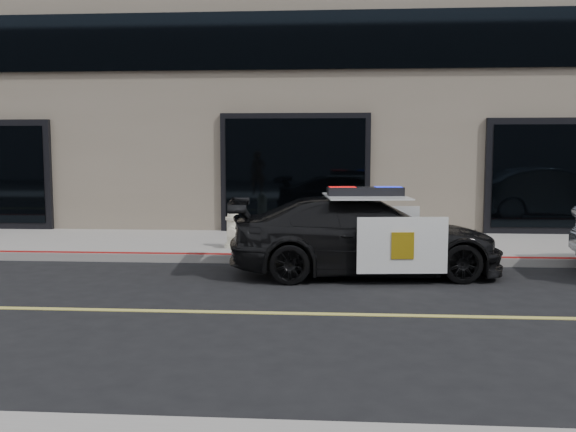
{
  "coord_description": "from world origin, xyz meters",
  "views": [
    {
      "loc": [
        -0.08,
        -7.82,
        2.04
      ],
      "look_at": [
        -0.81,
        2.2,
        1.0
      ],
      "focal_mm": 40.0,
      "sensor_mm": 36.0,
      "label": 1
    }
  ],
  "objects": [
    {
      "name": "building_n",
      "position": [
        0.0,
        10.5,
        6.0
      ],
      "size": [
        60.0,
        7.0,
        12.0
      ],
      "primitive_type": "cube",
      "color": "#756856",
      "rests_on": "ground"
    },
    {
      "name": "ground",
      "position": [
        0.0,
        0.0,
        0.0
      ],
      "size": [
        120.0,
        120.0,
        0.0
      ],
      "primitive_type": "plane",
      "color": "black",
      "rests_on": "ground"
    },
    {
      "name": "sidewalk_n",
      "position": [
        0.0,
        5.25,
        0.07
      ],
      "size": [
        60.0,
        3.5,
        0.15
      ],
      "primitive_type": "cube",
      "color": "gray",
      "rests_on": "ground"
    },
    {
      "name": "fire_hydrant",
      "position": [
        -2.04,
        4.37,
        0.5
      ],
      "size": [
        0.34,
        0.47,
        0.75
      ],
      "color": "white",
      "rests_on": "sidewalk_n"
    },
    {
      "name": "police_car",
      "position": [
        0.42,
        2.61,
        0.65
      ],
      "size": [
        2.69,
        4.77,
        1.44
      ],
      "color": "black",
      "rests_on": "ground"
    }
  ]
}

